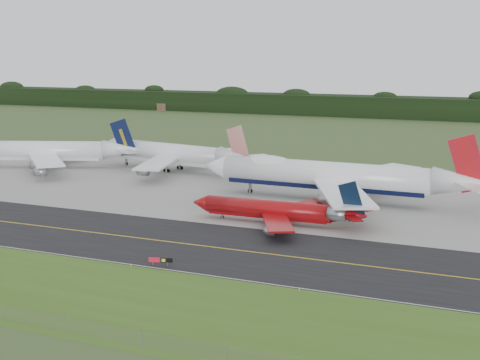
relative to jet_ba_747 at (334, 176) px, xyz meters
name	(u,v)px	position (x,y,z in m)	size (l,w,h in m)	color
ground	(188,238)	(-18.41, -45.22, -6.40)	(600.00, 600.00, 0.00)	#385126
grass_verge	(86,294)	(-18.41, -80.22, -6.40)	(400.00, 30.00, 0.01)	#3B5E1B
taxiway	(179,243)	(-18.41, -49.22, -6.39)	(400.00, 32.00, 0.02)	black
apron	(273,191)	(-18.41, 5.78, -6.40)	(400.00, 78.00, 0.01)	gray
taxiway_centreline	(179,243)	(-18.41, -49.22, -6.37)	(400.00, 0.40, 0.00)	gold
taxiway_edge_line	(138,265)	(-18.41, -64.72, -6.37)	(400.00, 0.25, 0.00)	silver
perimeter_fence	(30,318)	(-18.41, -93.22, -5.30)	(320.00, 0.10, 320.00)	slate
horizon_treeline	(406,109)	(-18.41, 228.55, -0.93)	(700.00, 25.00, 12.00)	black
jet_ba_747	(334,176)	(0.00, 0.00, 0.00)	(74.70, 62.01, 18.82)	white
jet_red_737	(277,210)	(-5.52, -27.28, -3.40)	(40.10, 32.81, 10.86)	maroon
jet_navy_gold	(46,151)	(-100.21, 12.79, -1.06)	(61.17, 51.76, 16.26)	white
jet_star_tail	(173,154)	(-58.85, 23.13, -1.01)	(61.09, 50.43, 16.17)	white
taxiway_sign	(160,260)	(-14.67, -63.20, -5.39)	(4.17, 1.40, 1.44)	slate
edge_marker_center	(131,265)	(-19.21, -65.72, -6.15)	(0.16, 0.16, 0.50)	yellow
edge_marker_right	(299,289)	(11.88, -65.72, -6.15)	(0.16, 0.16, 0.50)	yellow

